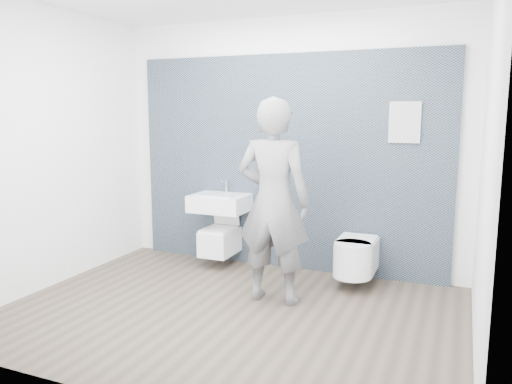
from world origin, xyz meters
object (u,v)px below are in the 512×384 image
at_px(washbasin, 220,202).
at_px(toilet_rounded, 355,257).
at_px(toilet_square, 220,240).
at_px(visitor, 273,202).

distance_m(washbasin, toilet_rounded, 1.65).
distance_m(washbasin, toilet_square, 0.44).
xyz_separation_m(washbasin, visitor, (0.96, -0.79, 0.21)).
relative_size(washbasin, visitor, 0.33).
xyz_separation_m(toilet_rounded, visitor, (-0.63, -0.70, 0.64)).
distance_m(washbasin, visitor, 1.26).
height_order(washbasin, toilet_rounded, washbasin).
bearing_deg(washbasin, toilet_square, -90.00).
relative_size(toilet_square, toilet_rounded, 1.01).
bearing_deg(toilet_rounded, toilet_square, 176.75).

